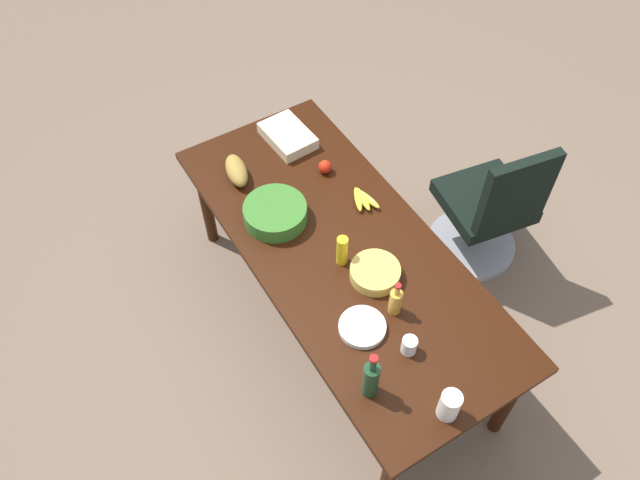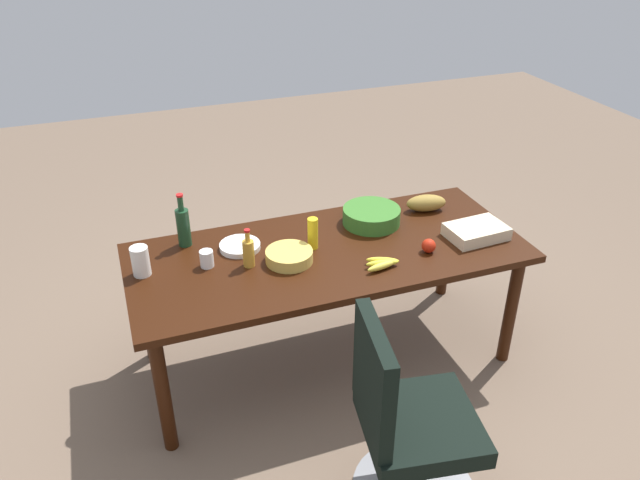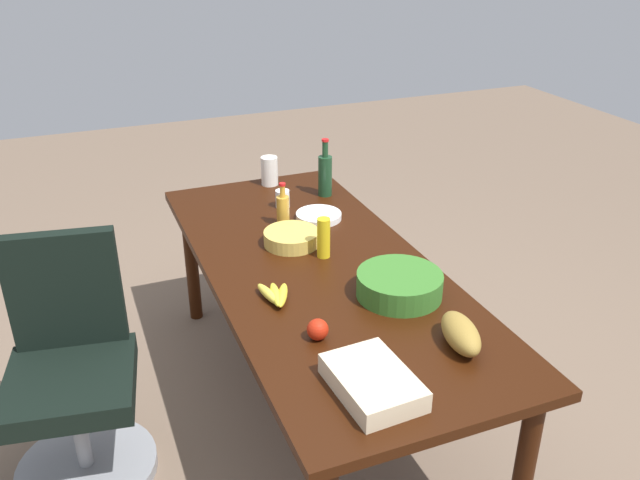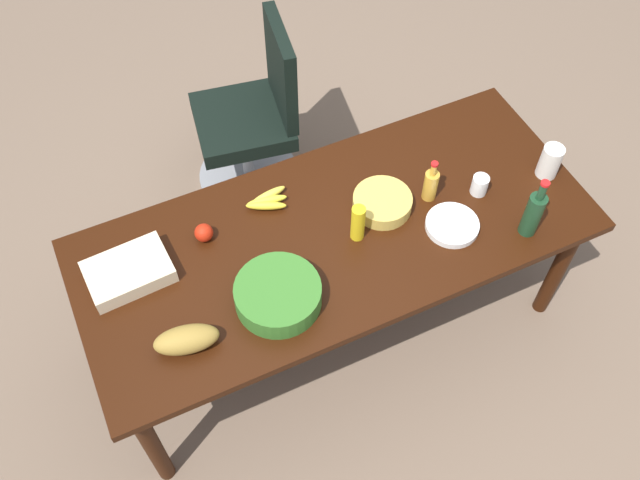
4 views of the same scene
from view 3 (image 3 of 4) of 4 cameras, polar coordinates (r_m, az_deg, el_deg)
ground_plane at (r=3.20m, az=-0.11°, el=-14.01°), size 10.00×10.00×0.00m
conference_table at (r=2.82m, az=-0.12°, el=-3.58°), size 2.13×0.91×0.74m
office_chair at (r=2.85m, az=-20.32°, el=-11.89°), size 0.56×0.56×0.99m
chip_bowl at (r=2.95m, az=-2.46°, el=0.19°), size 0.30×0.30×0.06m
apple_red at (r=2.30m, az=-0.20°, el=-7.69°), size 0.10×0.10×0.08m
salad_bowl at (r=2.57m, az=6.84°, el=-3.83°), size 0.38×0.38×0.09m
mustard_bottle at (r=2.82m, az=0.31°, el=0.20°), size 0.06×0.06×0.18m
dressing_bottle at (r=3.12m, az=-3.20°, el=2.64°), size 0.07×0.07×0.21m
mayo_jar at (r=3.61m, az=-4.36°, el=5.94°), size 0.09×0.09×0.16m
paper_cup at (r=3.33m, az=-3.24°, el=3.55°), size 0.08×0.08×0.09m
sheet_cake at (r=2.08m, az=4.54°, el=-12.09°), size 0.33×0.24×0.07m
bread_loaf at (r=2.31m, az=11.99°, el=-7.85°), size 0.26×0.16×0.10m
wine_bottle at (r=3.45m, az=0.44°, el=5.69°), size 0.09×0.09×0.30m
paper_plate_stack at (r=3.20m, az=-0.12°, el=2.08°), size 0.25×0.25×0.03m
banana_bunch at (r=2.53m, az=-3.85°, el=-4.71°), size 0.20×0.13×0.04m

